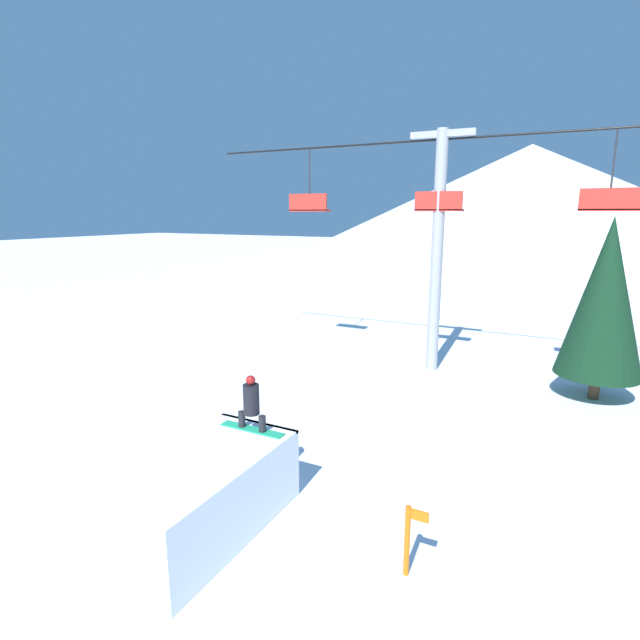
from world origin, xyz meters
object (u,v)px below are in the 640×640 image
snow_ramp (203,495)px  trail_marker (408,538)px  snowboarder (251,404)px  pine_tree_near (605,298)px

snow_ramp → trail_marker: bearing=9.4°
snowboarder → snow_ramp: bearing=-94.4°
snow_ramp → trail_marker: (3.98, 0.66, -0.06)m
snow_ramp → snowboarder: bearing=85.6°
snow_ramp → trail_marker: size_ratio=3.01×
pine_tree_near → trail_marker: bearing=-105.2°
snow_ramp → snowboarder: 2.07m
pine_tree_near → snow_ramp: bearing=-120.6°
snowboarder → pine_tree_near: bearing=56.2°
pine_tree_near → snowboarder: bearing=-123.8°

